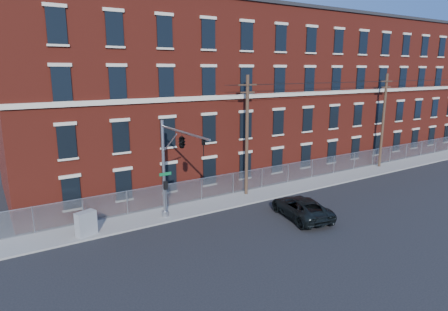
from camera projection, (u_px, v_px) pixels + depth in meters
name	position (u px, v px, depth m)	size (l,w,h in m)	color
ground	(269.00, 221.00, 27.50)	(140.00, 140.00, 0.00)	black
sidewalk	(333.00, 179.00, 37.89)	(65.00, 3.00, 0.12)	gray
mill_building	(276.00, 91.00, 43.50)	(55.30, 14.32, 16.30)	maroon
chain_link_fence	(323.00, 166.00, 38.75)	(59.06, 0.06, 1.85)	#A5A8AD
traffic_signal_mast	(177.00, 151.00, 24.99)	(0.90, 6.75, 7.00)	#9EA0A5
utility_pole_near	(247.00, 134.00, 32.01)	(1.80, 0.28, 10.00)	#402D20
utility_pole_mid	(383.00, 119.00, 41.43)	(1.80, 0.28, 10.00)	#402D20
overhead_wires	(386.00, 83.00, 40.61)	(40.00, 0.62, 0.62)	black
pickup_truck	(301.00, 208.00, 27.95)	(2.54, 5.50, 1.53)	black
utility_cabinet	(86.00, 223.00, 24.70)	(1.25, 0.63, 1.57)	gray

